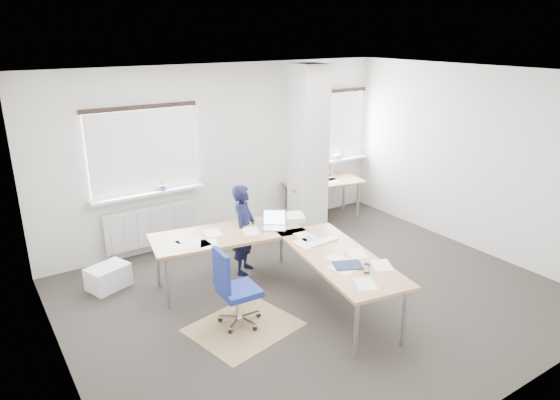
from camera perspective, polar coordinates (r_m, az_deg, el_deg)
ground at (r=6.62m, az=4.06°, el=-10.82°), size 6.00×6.00×0.00m
room_shell at (r=6.41m, az=3.25°, el=5.06°), size 6.04×5.04×2.82m
floor_mat at (r=5.99m, az=-4.16°, el=-14.26°), size 1.32×1.19×0.01m
white_crate at (r=7.10m, az=-19.02°, el=-8.31°), size 0.61×0.51×0.31m
desk_main at (r=6.32m, az=0.43°, el=-5.23°), size 2.40×2.98×0.96m
desk_side at (r=8.94m, az=4.91°, el=1.97°), size 1.50×0.93×1.22m
task_chair at (r=5.91m, az=-4.94°, el=-11.72°), size 0.53×0.52×0.97m
person at (r=6.96m, az=-4.15°, el=-3.37°), size 0.55×0.55×1.29m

